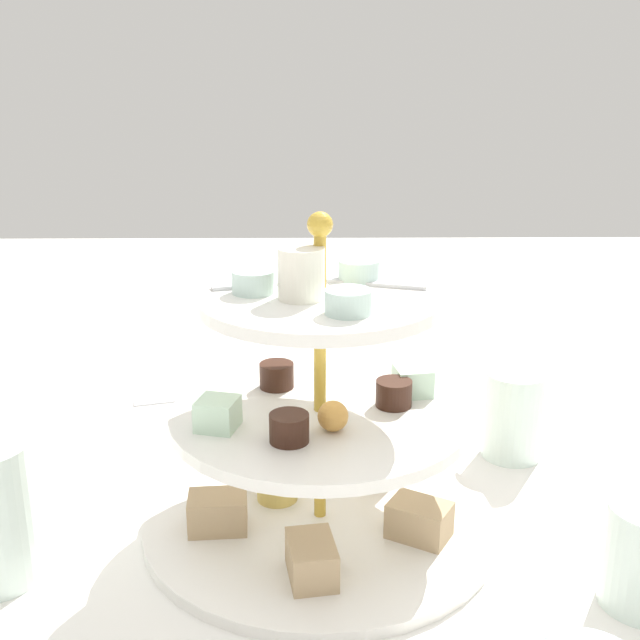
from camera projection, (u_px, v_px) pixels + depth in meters
name	position (u px, v px, depth m)	size (l,w,h in m)	color
ground_plane	(320.00, 525.00, 0.68)	(2.40, 2.40, 0.00)	white
tiered_serving_stand	(319.00, 441.00, 0.65)	(0.30, 0.30, 0.27)	white
butter_knife_left	(206.00, 395.00, 0.94)	(0.17, 0.01, 0.00)	silver
water_glass_mid_back	(514.00, 414.00, 0.79)	(0.06, 0.06, 0.09)	silver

